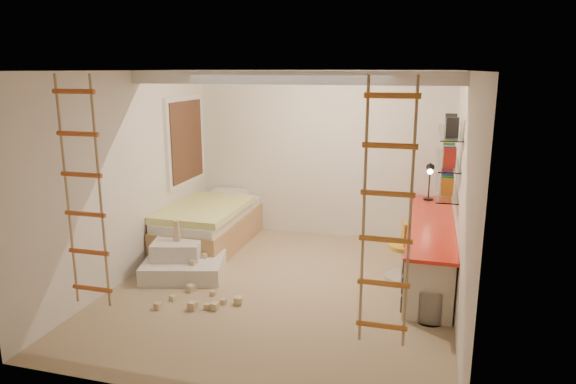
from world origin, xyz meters
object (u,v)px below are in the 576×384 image
(desk, at_px, (429,247))
(swivel_chair, at_px, (403,258))
(play_platform, at_px, (182,262))
(bed, at_px, (210,225))

(desk, xyz_separation_m, swivel_chair, (-0.32, -0.15, -0.13))
(swivel_chair, bearing_deg, play_platform, -167.13)
(bed, xyz_separation_m, play_platform, (0.11, -1.14, -0.16))
(desk, relative_size, swivel_chair, 3.70)
(desk, distance_m, bed, 3.22)
(desk, bearing_deg, swivel_chair, -155.02)
(bed, bearing_deg, play_platform, -84.41)
(play_platform, bearing_deg, bed, 95.59)
(bed, xyz_separation_m, swivel_chair, (2.88, -0.51, -0.05))
(desk, relative_size, play_platform, 2.39)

